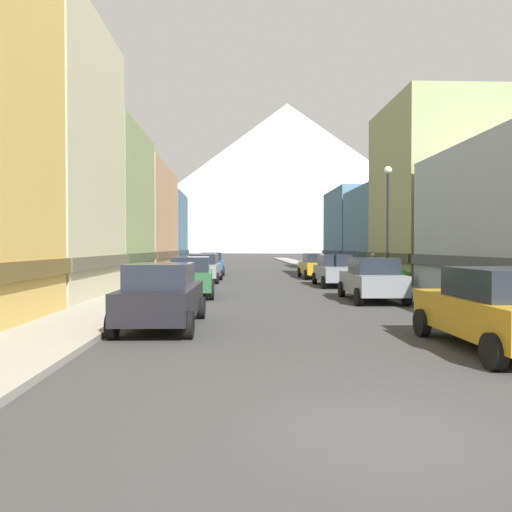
{
  "coord_description": "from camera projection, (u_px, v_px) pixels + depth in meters",
  "views": [
    {
      "loc": [
        -1.73,
        -5.67,
        2.24
      ],
      "look_at": [
        0.18,
        43.41,
        1.28
      ],
      "focal_mm": 33.86,
      "sensor_mm": 36.0,
      "label": 1
    }
  ],
  "objects": [
    {
      "name": "storefront_left_2",
      "position": [
        90.0,
        209.0,
        29.18
      ],
      "size": [
        6.61,
        8.65,
        9.35
      ],
      "color": "#8C9966",
      "rests_on": "ground"
    },
    {
      "name": "ground_plane",
      "position": [
        382.0,
        433.0,
        5.78
      ],
      "size": [
        400.0,
        400.0,
        0.0
      ],
      "primitive_type": "plane",
      "color": "#363636"
    },
    {
      "name": "car_right_3",
      "position": [
        316.0,
        266.0,
        33.94
      ],
      "size": [
        2.08,
        4.41,
        1.78
      ],
      "color": "#B28419",
      "rests_on": "ground"
    },
    {
      "name": "storefront_right_4",
      "position": [
        381.0,
        231.0,
        47.23
      ],
      "size": [
        10.0,
        9.26,
        7.76
      ],
      "color": "slate",
      "rests_on": "ground"
    },
    {
      "name": "sidewalk_left",
      "position": [
        183.0,
        272.0,
        40.5
      ],
      "size": [
        2.5,
        100.0,
        0.15
      ],
      "primitive_type": "cube",
      "color": "gray",
      "rests_on": "ground"
    },
    {
      "name": "car_left_2",
      "position": [
        204.0,
        268.0,
        30.39
      ],
      "size": [
        2.22,
        4.47,
        1.78
      ],
      "color": "slate",
      "rests_on": "ground"
    },
    {
      "name": "car_left_3",
      "position": [
        211.0,
        263.0,
        38.33
      ],
      "size": [
        2.22,
        4.47,
        1.78
      ],
      "color": "#19478C",
      "rests_on": "ground"
    },
    {
      "name": "pedestrian_0",
      "position": [
        373.0,
        269.0,
        28.34
      ],
      "size": [
        0.36,
        0.36,
        1.71
      ],
      "color": "#333338",
      "rests_on": "sidewalk_right"
    },
    {
      "name": "car_right_1",
      "position": [
        372.0,
        279.0,
        19.79
      ],
      "size": [
        2.16,
        4.45,
        1.78
      ],
      "color": "slate",
      "rests_on": "ground"
    },
    {
      "name": "car_left_0",
      "position": [
        162.0,
        295.0,
        13.22
      ],
      "size": [
        2.13,
        4.43,
        1.78
      ],
      "color": "black",
      "rests_on": "ground"
    },
    {
      "name": "storefront_left_4",
      "position": [
        144.0,
        232.0,
        51.63
      ],
      "size": [
        8.72,
        9.09,
        7.95
      ],
      "color": "slate",
      "rests_on": "ground"
    },
    {
      "name": "sidewalk_right",
      "position": [
        331.0,
        272.0,
        40.98
      ],
      "size": [
        2.5,
        100.0,
        0.15
      ],
      "primitive_type": "cube",
      "color": "gray",
      "rests_on": "ground"
    },
    {
      "name": "car_right_2",
      "position": [
        335.0,
        270.0,
        27.27
      ],
      "size": [
        2.09,
        4.42,
        1.78
      ],
      "color": "slate",
      "rests_on": "ground"
    },
    {
      "name": "mountain_backdrop",
      "position": [
        287.0,
        177.0,
        265.74
      ],
      "size": [
        210.96,
        210.96,
        80.97
      ],
      "primitive_type": "cone",
      "color": "silver",
      "rests_on": "ground"
    },
    {
      "name": "car_left_1",
      "position": [
        191.0,
        276.0,
        21.61
      ],
      "size": [
        2.23,
        4.47,
        1.78
      ],
      "color": "#265933",
      "rests_on": "ground"
    },
    {
      "name": "storefront_left_1",
      "position": [
        8.0,
        163.0,
        20.4
      ],
      "size": [
        8.17,
        8.34,
        11.92
      ],
      "color": "beige",
      "rests_on": "ground"
    },
    {
      "name": "car_right_0",
      "position": [
        496.0,
        309.0,
        10.32
      ],
      "size": [
        2.09,
        4.41,
        1.78
      ],
      "color": "#B28419",
      "rests_on": "ground"
    },
    {
      "name": "storefront_right_3",
      "position": [
        416.0,
        233.0,
        38.21
      ],
      "size": [
        10.12,
        8.07,
        6.82
      ],
      "color": "slate",
      "rests_on": "ground"
    },
    {
      "name": "potted_plant_1",
      "position": [
        407.0,
        280.0,
        24.74
      ],
      "size": [
        0.55,
        0.55,
        0.78
      ],
      "color": "#4C4C51",
      "rests_on": "sidewalk_right"
    },
    {
      "name": "storefront_right_2",
      "position": [
        435.0,
        197.0,
        29.85
      ],
      "size": [
        6.31,
        8.35,
        11.02
      ],
      "color": "#8C9966",
      "rests_on": "ground"
    },
    {
      "name": "trash_bin_right",
      "position": [
        466.0,
        292.0,
        17.02
      ],
      "size": [
        0.59,
        0.59,
        0.98
      ],
      "color": "#4C5156",
      "rests_on": "sidewalk_right"
    },
    {
      "name": "storefront_left_3",
      "position": [
        111.0,
        222.0,
        40.32
      ],
      "size": [
        9.86,
        12.6,
        8.92
      ],
      "color": "tan",
      "rests_on": "ground"
    },
    {
      "name": "streetlamp_right",
      "position": [
        388.0,
        209.0,
        22.66
      ],
      "size": [
        0.36,
        0.36,
        5.86
      ],
      "color": "black",
      "rests_on": "sidewalk_right"
    },
    {
      "name": "potted_plant_0",
      "position": [
        402.0,
        277.0,
        25.48
      ],
      "size": [
        0.51,
        0.51,
        0.88
      ],
      "color": "brown",
      "rests_on": "sidewalk_right"
    }
  ]
}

